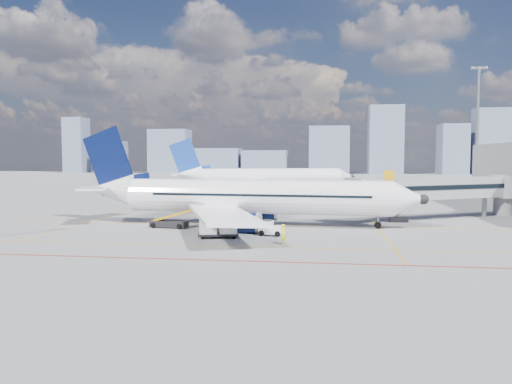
# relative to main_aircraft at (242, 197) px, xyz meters

# --- Properties ---
(ground) EXTENTS (420.00, 420.00, 0.00)m
(ground) POSITION_rel_main_aircraft_xyz_m (1.30, -7.86, -3.22)
(ground) COLOR gray
(ground) RESTS_ON ground
(apron_markings) EXTENTS (90.00, 35.12, 0.01)m
(apron_markings) POSITION_rel_main_aircraft_xyz_m (0.72, -11.77, -3.22)
(apron_markings) COLOR orange
(apron_markings) RESTS_ON ground
(jet_bridge) EXTENTS (23.55, 15.78, 6.30)m
(jet_bridge) POSITION_rel_main_aircraft_xyz_m (24.81, 9.05, 0.52)
(jet_bridge) COLOR #9CA0A5
(jet_bridge) RESTS_ON ground
(floodlight_mast_ne) EXTENTS (3.20, 0.61, 25.45)m
(floodlight_mast_ne) POSITION_rel_main_aircraft_xyz_m (39.30, 47.14, 10.37)
(floodlight_mast_ne) COLOR slate
(floodlight_mast_ne) RESTS_ON ground
(distant_skyline) EXTENTS (238.58, 14.95, 31.64)m
(distant_skyline) POSITION_rel_main_aircraft_xyz_m (10.14, 182.14, 8.07)
(distant_skyline) COLOR slate
(distant_skyline) RESTS_ON ground
(main_aircraft) EXTENTS (40.43, 35.20, 11.80)m
(main_aircraft) POSITION_rel_main_aircraft_xyz_m (0.00, 0.00, 0.00)
(main_aircraft) COLOR white
(main_aircraft) RESTS_ON ground
(second_aircraft) EXTENTS (40.92, 34.87, 12.29)m
(second_aircraft) POSITION_rel_main_aircraft_xyz_m (-3.87, 53.84, -0.00)
(second_aircraft) COLOR white
(second_aircraft) RESTS_ON ground
(baggage_tug) EXTENTS (2.42, 1.70, 1.56)m
(baggage_tug) POSITION_rel_main_aircraft_xyz_m (4.04, -7.40, -2.47)
(baggage_tug) COLOR white
(baggage_tug) RESTS_ON ground
(cargo_dolly) EXTENTS (4.15, 2.59, 2.11)m
(cargo_dolly) POSITION_rel_main_aircraft_xyz_m (-0.78, -9.51, -2.06)
(cargo_dolly) COLOR black
(cargo_dolly) RESTS_ON ground
(belt_loader) EXTENTS (6.01, 2.18, 2.41)m
(belt_loader) POSITION_rel_main_aircraft_xyz_m (-7.47, -3.45, -2.60)
(belt_loader) COLOR black
(belt_loader) RESTS_ON ground
(ramp_worker) EXTENTS (0.55, 0.73, 1.81)m
(ramp_worker) POSITION_rel_main_aircraft_xyz_m (5.80, -12.10, -2.32)
(ramp_worker) COLOR #FFF51A
(ramp_worker) RESTS_ON ground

